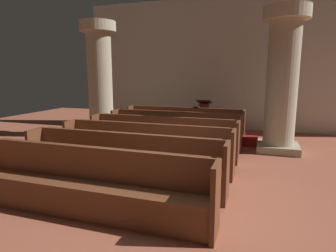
{
  "coord_description": "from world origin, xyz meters",
  "views": [
    {
      "loc": [
        1.38,
        -4.12,
        1.9
      ],
      "look_at": [
        -0.61,
        1.91,
        0.75
      ],
      "focal_mm": 30.41,
      "sensor_mm": 36.0,
      "label": 1
    }
  ],
  "objects_px": {
    "pillar_aisle_side": "(282,79)",
    "lectern": "(204,118)",
    "pew_row_2": "(162,136)",
    "pew_row_3": "(145,146)",
    "pew_row_1": "(174,128)",
    "hymn_book": "(196,107)",
    "kneeler_box_red": "(249,141)",
    "pew_row_0": "(184,122)",
    "pillar_far_side": "(100,78)",
    "pew_row_5": "(87,181)",
    "pew_row_4": "(122,160)"
  },
  "relations": [
    {
      "from": "lectern",
      "to": "hymn_book",
      "type": "distance_m",
      "value": 1.14
    },
    {
      "from": "pew_row_2",
      "to": "pew_row_5",
      "type": "relative_size",
      "value": 1.0
    },
    {
      "from": "pillar_far_side",
      "to": "kneeler_box_red",
      "type": "distance_m",
      "value": 4.82
    },
    {
      "from": "pew_row_3",
      "to": "pew_row_4",
      "type": "height_order",
      "value": "same"
    },
    {
      "from": "pew_row_1",
      "to": "pew_row_3",
      "type": "relative_size",
      "value": 1.0
    },
    {
      "from": "pew_row_2",
      "to": "pillar_far_side",
      "type": "bearing_deg",
      "value": 147.9
    },
    {
      "from": "pew_row_1",
      "to": "pillar_far_side",
      "type": "relative_size",
      "value": 1.03
    },
    {
      "from": "pew_row_1",
      "to": "hymn_book",
      "type": "xyz_separation_m",
      "value": [
        0.33,
        1.2,
        0.45
      ]
    },
    {
      "from": "pew_row_3",
      "to": "lectern",
      "type": "height_order",
      "value": "lectern"
    },
    {
      "from": "lectern",
      "to": "hymn_book",
      "type": "relative_size",
      "value": 5.84
    },
    {
      "from": "pew_row_0",
      "to": "pillar_aisle_side",
      "type": "relative_size",
      "value": 1.03
    },
    {
      "from": "pillar_aisle_side",
      "to": "pillar_far_side",
      "type": "bearing_deg",
      "value": 176.8
    },
    {
      "from": "pew_row_0",
      "to": "lectern",
      "type": "xyz_separation_m",
      "value": [
        0.37,
        1.22,
        -0.03
      ]
    },
    {
      "from": "pew_row_2",
      "to": "kneeler_box_red",
      "type": "bearing_deg",
      "value": 39.78
    },
    {
      "from": "pew_row_4",
      "to": "hymn_book",
      "type": "distance_m",
      "value": 4.27
    },
    {
      "from": "kneeler_box_red",
      "to": "pew_row_0",
      "type": "bearing_deg",
      "value": 167.97
    },
    {
      "from": "pew_row_3",
      "to": "pew_row_5",
      "type": "bearing_deg",
      "value": -90.0
    },
    {
      "from": "pew_row_5",
      "to": "kneeler_box_red",
      "type": "distance_m",
      "value": 5.05
    },
    {
      "from": "pew_row_1",
      "to": "pew_row_2",
      "type": "relative_size",
      "value": 1.0
    },
    {
      "from": "pew_row_0",
      "to": "pew_row_5",
      "type": "height_order",
      "value": "same"
    },
    {
      "from": "pillar_aisle_side",
      "to": "kneeler_box_red",
      "type": "distance_m",
      "value": 1.83
    },
    {
      "from": "pew_row_1",
      "to": "pillar_aisle_side",
      "type": "bearing_deg",
      "value": 6.85
    },
    {
      "from": "pew_row_1",
      "to": "pillar_aisle_side",
      "type": "xyz_separation_m",
      "value": [
        2.64,
        0.32,
        1.31
      ]
    },
    {
      "from": "pew_row_2",
      "to": "pew_row_3",
      "type": "relative_size",
      "value": 1.0
    },
    {
      "from": "pew_row_3",
      "to": "pillar_aisle_side",
      "type": "height_order",
      "value": "pillar_aisle_side"
    },
    {
      "from": "pew_row_0",
      "to": "kneeler_box_red",
      "type": "distance_m",
      "value": 2.01
    },
    {
      "from": "pillar_aisle_side",
      "to": "hymn_book",
      "type": "relative_size",
      "value": 18.69
    },
    {
      "from": "pew_row_5",
      "to": "hymn_book",
      "type": "bearing_deg",
      "value": 86.38
    },
    {
      "from": "pew_row_0",
      "to": "lectern",
      "type": "height_order",
      "value": "lectern"
    },
    {
      "from": "kneeler_box_red",
      "to": "pew_row_3",
      "type": "bearing_deg",
      "value": -126.42
    },
    {
      "from": "pew_row_3",
      "to": "pillar_aisle_side",
      "type": "distance_m",
      "value": 3.76
    },
    {
      "from": "pillar_far_side",
      "to": "pew_row_1",
      "type": "bearing_deg",
      "value": -13.24
    },
    {
      "from": "pew_row_0",
      "to": "pew_row_1",
      "type": "height_order",
      "value": "same"
    },
    {
      "from": "pew_row_0",
      "to": "pew_row_1",
      "type": "xyz_separation_m",
      "value": [
        0.0,
        -1.01,
        0.0
      ]
    },
    {
      "from": "pew_row_5",
      "to": "kneeler_box_red",
      "type": "relative_size",
      "value": 8.36
    },
    {
      "from": "pew_row_4",
      "to": "lectern",
      "type": "relative_size",
      "value": 3.28
    },
    {
      "from": "pew_row_5",
      "to": "hymn_book",
      "type": "relative_size",
      "value": 19.16
    },
    {
      "from": "pew_row_3",
      "to": "hymn_book",
      "type": "bearing_deg",
      "value": 84.12
    },
    {
      "from": "pillar_aisle_side",
      "to": "kneeler_box_red",
      "type": "relative_size",
      "value": 8.16
    },
    {
      "from": "pew_row_3",
      "to": "pew_row_2",
      "type": "bearing_deg",
      "value": 90.0
    },
    {
      "from": "kneeler_box_red",
      "to": "pillar_far_side",
      "type": "bearing_deg",
      "value": 179.9
    },
    {
      "from": "pew_row_1",
      "to": "pew_row_3",
      "type": "bearing_deg",
      "value": -90.0
    },
    {
      "from": "pew_row_0",
      "to": "kneeler_box_red",
      "type": "relative_size",
      "value": 8.36
    },
    {
      "from": "pew_row_3",
      "to": "hymn_book",
      "type": "relative_size",
      "value": 19.16
    },
    {
      "from": "pew_row_2",
      "to": "hymn_book",
      "type": "height_order",
      "value": "hymn_book"
    },
    {
      "from": "pillar_far_side",
      "to": "lectern",
      "type": "height_order",
      "value": "pillar_far_side"
    },
    {
      "from": "pew_row_4",
      "to": "pillar_far_side",
      "type": "distance_m",
      "value": 4.66
    },
    {
      "from": "hymn_book",
      "to": "kneeler_box_red",
      "type": "relative_size",
      "value": 0.44
    },
    {
      "from": "pillar_aisle_side",
      "to": "lectern",
      "type": "bearing_deg",
      "value": 139.86
    },
    {
      "from": "pillar_far_side",
      "to": "kneeler_box_red",
      "type": "bearing_deg",
      "value": -0.1
    }
  ]
}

